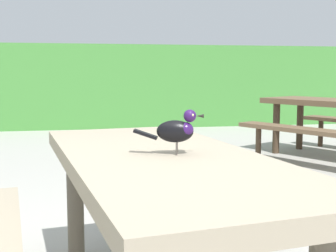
% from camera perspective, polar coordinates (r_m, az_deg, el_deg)
% --- Properties ---
extents(hedge_wall, '(28.00, 1.88, 1.61)m').
position_cam_1_polar(hedge_wall, '(9.66, -10.55, 4.99)').
color(hedge_wall, '#428438').
rests_on(hedge_wall, ground).
extents(picnic_table_foreground, '(1.91, 1.94, 0.74)m').
position_cam_1_polar(picnic_table_foreground, '(1.92, -0.76, -8.89)').
color(picnic_table_foreground, gray).
rests_on(picnic_table_foreground, ground).
extents(bird_grackle, '(0.28, 0.12, 0.18)m').
position_cam_1_polar(bird_grackle, '(1.84, 1.20, -0.45)').
color(bird_grackle, black).
rests_on(bird_grackle, picnic_table_foreground).
extents(picnic_table_mid_left, '(2.29, 2.30, 0.74)m').
position_cam_1_polar(picnic_table_mid_left, '(6.05, 20.27, 1.37)').
color(picnic_table_mid_left, brown).
rests_on(picnic_table_mid_left, ground).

